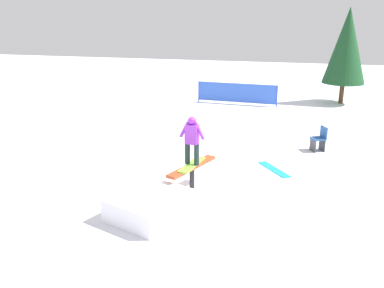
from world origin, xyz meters
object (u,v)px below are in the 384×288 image
(main_rider_on_rail, at_px, (192,141))
(loose_snowboard_cyan, at_px, (274,169))
(rail_feature, at_px, (192,170))
(folding_chair, at_px, (319,140))
(pine_tree_near, at_px, (347,46))

(main_rider_on_rail, height_order, loose_snowboard_cyan, main_rider_on_rail)
(rail_feature, bearing_deg, loose_snowboard_cyan, -22.08)
(folding_chair, bearing_deg, main_rider_on_rail, -65.58)
(rail_feature, distance_m, pine_tree_near, 14.06)
(rail_feature, height_order, pine_tree_near, pine_tree_near)
(main_rider_on_rail, bearing_deg, rail_feature, 0.00)
(loose_snowboard_cyan, xyz_separation_m, pine_tree_near, (10.73, -2.83, 2.97))
(loose_snowboard_cyan, height_order, folding_chair, folding_chair)
(pine_tree_near, bearing_deg, main_rider_on_rail, 159.18)
(main_rider_on_rail, distance_m, folding_chair, 5.79)
(folding_chair, bearing_deg, rail_feature, -65.58)
(pine_tree_near, bearing_deg, rail_feature, 159.18)
(loose_snowboard_cyan, relative_size, folding_chair, 1.67)
(main_rider_on_rail, height_order, folding_chair, main_rider_on_rail)
(loose_snowboard_cyan, bearing_deg, pine_tree_near, -51.25)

